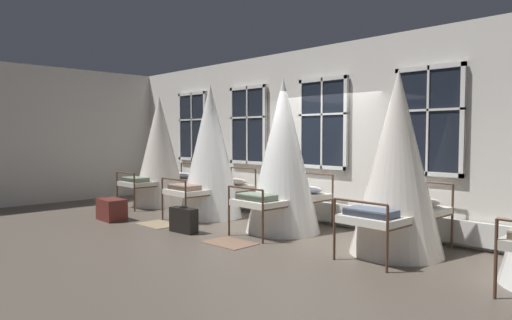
{
  "coord_description": "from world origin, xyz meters",
  "views": [
    {
      "loc": [
        5.49,
        -6.09,
        1.73
      ],
      "look_at": [
        -0.76,
        -0.06,
        1.25
      ],
      "focal_mm": 32.12,
      "sensor_mm": 36.0,
      "label": 1
    }
  ],
  "objects_px": {
    "cot_second": "(210,152)",
    "suitcase_dark": "(184,220)",
    "cot_first": "(160,152)",
    "cot_fourth": "(397,164)",
    "travel_trunk": "(112,210)",
    "cot_third": "(283,157)"
  },
  "relations": [
    {
      "from": "cot_second",
      "to": "suitcase_dark",
      "type": "xyz_separation_m",
      "value": [
        0.91,
        -1.33,
        -1.15
      ]
    },
    {
      "from": "cot_first",
      "to": "cot_fourth",
      "type": "bearing_deg",
      "value": -90.3
    },
    {
      "from": "cot_first",
      "to": "cot_second",
      "type": "bearing_deg",
      "value": -92.51
    },
    {
      "from": "cot_second",
      "to": "cot_fourth",
      "type": "xyz_separation_m",
      "value": [
        4.26,
        0.06,
        -0.07
      ]
    },
    {
      "from": "cot_first",
      "to": "travel_trunk",
      "type": "xyz_separation_m",
      "value": [
        1.04,
        -1.79,
        -1.1
      ]
    },
    {
      "from": "cot_third",
      "to": "travel_trunk",
      "type": "bearing_deg",
      "value": 118.22
    },
    {
      "from": "cot_fourth",
      "to": "cot_third",
      "type": "bearing_deg",
      "value": 92.08
    },
    {
      "from": "cot_first",
      "to": "cot_second",
      "type": "distance_m",
      "value": 2.13
    },
    {
      "from": "cot_fourth",
      "to": "cot_first",
      "type": "bearing_deg",
      "value": 90.7
    },
    {
      "from": "cot_first",
      "to": "cot_second",
      "type": "height_order",
      "value": "cot_second"
    },
    {
      "from": "travel_trunk",
      "to": "cot_first",
      "type": "bearing_deg",
      "value": 120.06
    },
    {
      "from": "cot_fourth",
      "to": "suitcase_dark",
      "type": "bearing_deg",
      "value": 113.47
    },
    {
      "from": "suitcase_dark",
      "to": "travel_trunk",
      "type": "bearing_deg",
      "value": -175.62
    },
    {
      "from": "cot_third",
      "to": "travel_trunk",
      "type": "relative_size",
      "value": 4.29
    },
    {
      "from": "cot_second",
      "to": "cot_third",
      "type": "bearing_deg",
      "value": -89.29
    },
    {
      "from": "cot_first",
      "to": "travel_trunk",
      "type": "relative_size",
      "value": 4.22
    },
    {
      "from": "cot_fourth",
      "to": "suitcase_dark",
      "type": "height_order",
      "value": "cot_fourth"
    },
    {
      "from": "cot_second",
      "to": "travel_trunk",
      "type": "relative_size",
      "value": 4.39
    },
    {
      "from": "cot_third",
      "to": "cot_second",
      "type": "bearing_deg",
      "value": 90.21
    },
    {
      "from": "cot_fourth",
      "to": "suitcase_dark",
      "type": "xyz_separation_m",
      "value": [
        -3.36,
        -1.38,
        -1.08
      ]
    },
    {
      "from": "cot_second",
      "to": "cot_fourth",
      "type": "distance_m",
      "value": 4.27
    },
    {
      "from": "cot_first",
      "to": "cot_second",
      "type": "xyz_separation_m",
      "value": [
        2.13,
        -0.1,
        0.05
      ]
    }
  ]
}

